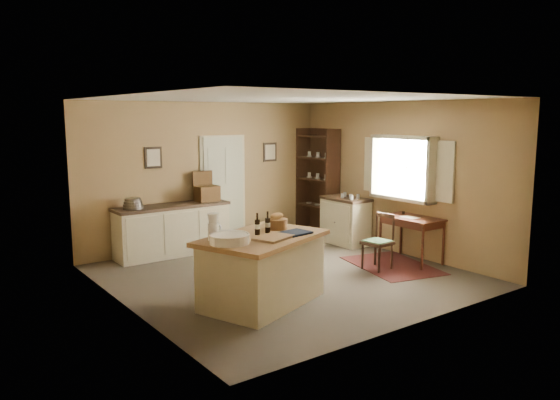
# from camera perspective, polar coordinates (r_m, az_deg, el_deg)

# --- Properties ---
(ground) EXTENTS (5.00, 5.00, 0.00)m
(ground) POSITION_cam_1_polar(r_m,az_deg,el_deg) (8.53, 0.58, -7.88)
(ground) COLOR brown
(ground) RESTS_ON ground
(wall_back) EXTENTS (5.00, 0.10, 2.70)m
(wall_back) POSITION_cam_1_polar(r_m,az_deg,el_deg) (10.34, -7.72, 2.63)
(wall_back) COLOR #8F734E
(wall_back) RESTS_ON ground
(wall_front) EXTENTS (5.00, 0.10, 2.70)m
(wall_front) POSITION_cam_1_polar(r_m,az_deg,el_deg) (6.44, 14.01, -1.31)
(wall_front) COLOR #8F734E
(wall_front) RESTS_ON ground
(wall_left) EXTENTS (0.10, 5.00, 2.70)m
(wall_left) POSITION_cam_1_polar(r_m,az_deg,el_deg) (7.06, -15.91, -0.51)
(wall_left) COLOR #8F734E
(wall_left) RESTS_ON ground
(wall_right) EXTENTS (0.10, 5.00, 2.70)m
(wall_right) POSITION_cam_1_polar(r_m,az_deg,el_deg) (9.93, 12.25, 2.26)
(wall_right) COLOR #8F734E
(wall_right) RESTS_ON ground
(ceiling) EXTENTS (5.00, 5.00, 0.00)m
(ceiling) POSITION_cam_1_polar(r_m,az_deg,el_deg) (8.17, 0.61, 10.56)
(ceiling) COLOR silver
(ceiling) RESTS_ON wall_back
(door) EXTENTS (0.97, 0.06, 2.11)m
(door) POSITION_cam_1_polar(r_m,az_deg,el_deg) (10.52, -5.93, 1.15)
(door) COLOR #B6B99A
(door) RESTS_ON ground
(framed_prints) EXTENTS (2.82, 0.02, 0.38)m
(framed_prints) POSITION_cam_1_polar(r_m,az_deg,el_deg) (10.39, -6.73, 4.73)
(framed_prints) COLOR black
(framed_prints) RESTS_ON ground
(window) EXTENTS (0.25, 1.99, 1.12)m
(window) POSITION_cam_1_polar(r_m,az_deg,el_deg) (9.72, 12.87, 3.28)
(window) COLOR beige
(window) RESTS_ON ground
(work_island) EXTENTS (1.95, 1.61, 1.20)m
(work_island) POSITION_cam_1_polar(r_m,az_deg,el_deg) (7.19, -1.92, -7.10)
(work_island) COLOR beige
(work_island) RESTS_ON ground
(sideboard) EXTENTS (2.05, 0.58, 1.18)m
(sideboard) POSITION_cam_1_polar(r_m,az_deg,el_deg) (9.84, -11.13, -2.90)
(sideboard) COLOR beige
(sideboard) RESTS_ON ground
(rug) EXTENTS (1.45, 1.82, 0.01)m
(rug) POSITION_cam_1_polar(r_m,az_deg,el_deg) (9.24, 11.63, -6.72)
(rug) COLOR #481917
(rug) RESTS_ON ground
(writing_desk) EXTENTS (0.61, 0.99, 0.82)m
(writing_desk) POSITION_cam_1_polar(r_m,az_deg,el_deg) (9.42, 13.60, -2.30)
(writing_desk) COLOR #3A190F
(writing_desk) RESTS_ON ground
(desk_chair) EXTENTS (0.45, 0.45, 0.87)m
(desk_chair) POSITION_cam_1_polar(r_m,az_deg,el_deg) (8.89, 10.15, -4.42)
(desk_chair) COLOR black
(desk_chair) RESTS_ON ground
(right_cabinet) EXTENTS (0.53, 0.96, 0.99)m
(right_cabinet) POSITION_cam_1_polar(r_m,az_deg,el_deg) (10.56, 6.85, -2.12)
(right_cabinet) COLOR beige
(right_cabinet) RESTS_ON ground
(shelving_unit) EXTENTS (0.37, 0.98, 2.19)m
(shelving_unit) POSITION_cam_1_polar(r_m,az_deg,el_deg) (11.29, 4.13, 1.89)
(shelving_unit) COLOR black
(shelving_unit) RESTS_ON ground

